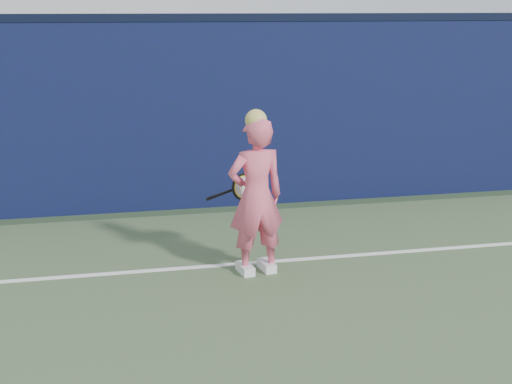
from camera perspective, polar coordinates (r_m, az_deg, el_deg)
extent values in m
cube|color=black|center=(9.70, -9.69, 5.88)|extent=(24.00, 0.40, 2.50)
cube|color=black|center=(9.59, -10.03, 13.58)|extent=(24.00, 0.42, 0.10)
imported|color=#E45874|center=(7.24, 0.00, -0.39)|extent=(0.65, 0.48, 1.63)
sphere|color=#D1C25D|center=(7.08, 0.00, 5.76)|extent=(0.22, 0.22, 0.22)
cube|color=white|center=(7.52, 0.86, -5.94)|extent=(0.16, 0.30, 0.10)
cube|color=white|center=(7.44, -0.87, -6.18)|extent=(0.16, 0.30, 0.10)
torus|color=black|center=(7.63, -0.97, 0.42)|extent=(0.30, 0.15, 0.30)
torus|color=#D4DF15|center=(7.63, -0.97, 0.42)|extent=(0.24, 0.12, 0.25)
cylinder|color=beige|center=(7.63, -0.97, 0.42)|extent=(0.24, 0.11, 0.24)
cylinder|color=black|center=(7.61, -2.64, -0.10)|extent=(0.27, 0.08, 0.10)
cylinder|color=black|center=(7.60, -3.58, -0.44)|extent=(0.13, 0.06, 0.07)
cube|color=white|center=(7.58, -8.38, -6.23)|extent=(11.00, 0.08, 0.01)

